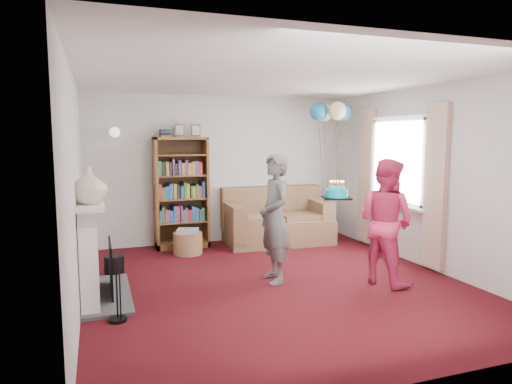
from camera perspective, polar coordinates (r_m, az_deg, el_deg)
name	(u,v)px	position (r m, az deg, el deg)	size (l,w,h in m)	color
ground	(275,283)	(5.78, 2.38, -11.31)	(5.00, 5.00, 0.00)	black
wall_back	(222,169)	(7.90, -4.33, 2.84)	(4.50, 0.02, 2.50)	silver
wall_left	(75,190)	(5.14, -21.67, 0.19)	(0.02, 5.00, 2.50)	silver
wall_right	(428,178)	(6.70, 20.72, 1.69)	(0.02, 5.00, 2.50)	silver
ceiling	(276,77)	(5.54, 2.52, 14.14)	(4.50, 5.00, 0.01)	white
fireplace	(96,253)	(5.45, -19.42, -7.25)	(0.55, 1.80, 1.12)	#3F3F42
window_bay	(398,178)	(7.13, 17.28, 1.74)	(0.14, 2.02, 2.20)	white
wall_sconce	(115,132)	(7.47, -17.25, 7.16)	(0.16, 0.23, 0.16)	gold
bookcase	(181,193)	(7.57, -9.39, -0.16)	(0.85, 0.42, 2.01)	#472B14
sofa	(276,222)	(7.87, 2.55, -3.77)	(1.78, 0.94, 0.94)	brown
wicker_basket	(188,242)	(7.19, -8.51, -6.25)	(0.45, 0.45, 0.40)	#976C46
person_striped	(275,218)	(5.67, 2.35, -3.29)	(0.59, 0.38, 1.61)	black
person_magenta	(386,222)	(5.83, 15.90, -3.58)	(0.75, 0.59, 1.55)	#C92852
birthday_cake	(337,193)	(5.74, 10.04, -0.15)	(0.33, 0.33, 0.22)	black
balloons	(331,112)	(7.71, 9.32, 9.88)	(0.74, 0.74, 1.69)	#3F3F3F
mantel_vase	(89,185)	(4.98, -20.16, 0.79)	(0.36, 0.36, 0.38)	beige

